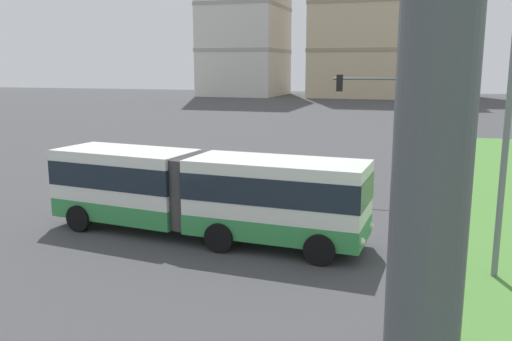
# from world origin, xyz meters

# --- Properties ---
(articulated_bus) EXTENTS (12.02, 3.69, 3.00)m
(articulated_bus) POSITION_xyz_m (-0.56, 13.15, 1.65)
(articulated_bus) COLOR silver
(articulated_bus) RESTS_ON ground
(flower_planter_2) EXTENTS (1.10, 0.56, 0.74)m
(flower_planter_2) POSITION_xyz_m (7.15, 7.30, 0.43)
(flower_planter_2) COLOR brown
(flower_planter_2) RESTS_ON grass_median
(traffic_light_far_right) EXTENTS (4.18, 0.28, 5.69)m
(traffic_light_far_right) POSITION_xyz_m (5.34, 22.00, 3.96)
(traffic_light_far_right) COLOR #474C51
(traffic_light_far_right) RESTS_ON ground
(streetlight_median) EXTENTS (0.70, 0.28, 9.92)m
(streetlight_median) POSITION_xyz_m (9.05, 11.99, 5.41)
(streetlight_median) COLOR slate
(streetlight_median) RESTS_ON ground
(apartment_tower_centre) EXTENTS (18.84, 19.98, 35.63)m
(apartment_tower_centre) POSITION_xyz_m (6.80, 111.52, 17.83)
(apartment_tower_centre) COLOR #9EA3AD
(apartment_tower_centre) RESTS_ON ground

